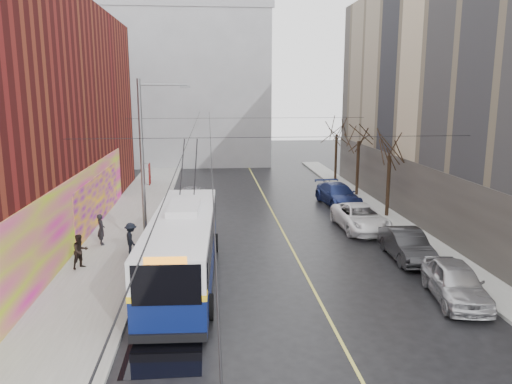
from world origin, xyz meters
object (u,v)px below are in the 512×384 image
pedestrian_a (101,229)px  pedestrian_c (131,239)px  tree_far (337,127)px  parked_car_c (360,218)px  parked_car_b (407,245)px  pedestrian_b (80,251)px  streetlight_pole (145,162)px  tree_mid (359,131)px  tree_near (390,144)px  trolleybus (183,246)px  following_car (190,199)px  parked_car_d (338,195)px  parked_car_a (455,282)px

pedestrian_a → pedestrian_c: size_ratio=1.01×
tree_far → parked_car_c: (-2.69, -16.80, -4.37)m
parked_car_b → pedestrian_b: bearing=-177.3°
streetlight_pole → tree_mid: bearing=40.7°
streetlight_pole → pedestrian_a: bearing=157.6°
tree_near → tree_mid: size_ratio=0.96×
tree_mid → streetlight_pole: bearing=-139.3°
trolleybus → following_car: size_ratio=2.55×
following_car → pedestrian_c: (-2.60, -10.27, 0.17)m
trolleybus → pedestrian_a: size_ratio=7.24×
tree_far → pedestrian_b: tree_far is taller
parked_car_c → pedestrian_a: bearing=-173.5°
tree_near → pedestrian_a: size_ratio=3.74×
parked_car_d → streetlight_pole: bearing=-148.7°
parked_car_b → pedestrian_b: size_ratio=2.79×
parked_car_b → parked_car_d: 12.41m
tree_far → pedestrian_a: bearing=-133.3°
pedestrian_c → parked_car_b: bearing=-118.6°
parked_car_b → parked_car_c: (-0.69, 5.57, 0.01)m
pedestrian_a → parked_car_b: bearing=-123.7°
streetlight_pole → tree_mid: size_ratio=1.35×
trolleybus → tree_mid: bearing=55.0°
parked_car_d → tree_near: bearing=-66.7°
parked_car_a → pedestrian_c: (-13.92, 6.64, 0.20)m
streetlight_pole → pedestrian_a: size_ratio=5.26×
tree_far → tree_mid: bearing=-90.0°
pedestrian_c → pedestrian_a: bearing=21.8°
parked_car_b → parked_car_d: size_ratio=0.84×
trolleybus → parked_car_b: trolleybus is taller
following_car → streetlight_pole: bearing=-92.4°
pedestrian_b → pedestrian_c: 2.73m
parked_car_b → parked_car_d: (-0.33, 12.40, 0.03)m
parked_car_b → pedestrian_c: size_ratio=2.72×
tree_near → parked_car_c: tree_near is taller
tree_near → trolleybus: tree_near is taller
pedestrian_a → streetlight_pole: bearing=-133.8°
tree_near → parked_car_a: (-2.00, -13.49, -4.19)m
pedestrian_b → pedestrian_c: bearing=-6.0°
tree_near → parked_car_a: bearing=-98.4°
following_car → parked_car_d: bearing=11.6°
trolleybus → tree_near: bearing=40.3°
parked_car_c → parked_car_d: (0.36, 6.83, 0.02)m
following_car → pedestrian_b: pedestrian_b is taller
parked_car_c → pedestrian_a: size_ratio=3.25×
parked_car_d → pedestrian_c: (-13.59, -10.87, 0.20)m
streetlight_pole → parked_car_d: (12.81, 10.03, -4.06)m
pedestrian_c → tree_mid: bearing=-71.3°
trolleybus → pedestrian_c: (-2.82, 3.42, -0.62)m
parked_car_b → parked_car_c: size_ratio=0.83×
tree_far → pedestrian_b: size_ratio=4.00×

